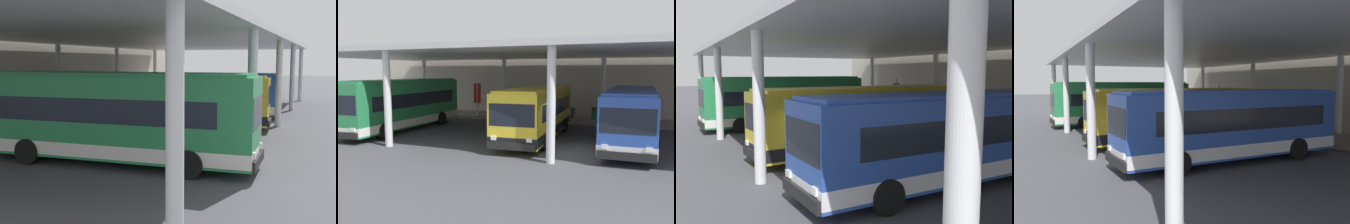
% 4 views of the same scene
% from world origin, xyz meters
% --- Properties ---
extents(ground_plane, '(200.00, 200.00, 0.00)m').
position_xyz_m(ground_plane, '(0.00, 0.00, 0.00)').
color(ground_plane, '#47474C').
extents(platform_kerb, '(42.00, 4.50, 0.18)m').
position_xyz_m(platform_kerb, '(0.00, 11.75, 0.09)').
color(platform_kerb, gray).
rests_on(platform_kerb, ground).
extents(canopy_shelter, '(40.00, 17.00, 5.55)m').
position_xyz_m(canopy_shelter, '(0.00, 5.50, 5.29)').
color(canopy_shelter, silver).
rests_on(canopy_shelter, ground).
extents(bus_nearest_bay, '(2.99, 11.41, 3.57)m').
position_xyz_m(bus_nearest_bay, '(-12.25, 2.40, 1.84)').
color(bus_nearest_bay, '#28844C').
rests_on(bus_nearest_bay, ground).
extents(bus_second_bay, '(3.31, 10.69, 3.17)m').
position_xyz_m(bus_second_bay, '(-2.42, 2.96, 1.66)').
color(bus_second_bay, yellow).
rests_on(bus_second_bay, ground).
extents(bus_middle_bay, '(2.98, 10.61, 3.17)m').
position_xyz_m(bus_middle_bay, '(3.05, 3.02, 1.66)').
color(bus_middle_bay, '#284CA8').
rests_on(bus_middle_bay, ground).
extents(bench_waiting, '(1.80, 0.45, 0.92)m').
position_xyz_m(bench_waiting, '(-2.92, 11.82, 0.66)').
color(bench_waiting, '#4C515B').
rests_on(bench_waiting, platform_kerb).
extents(trash_bin, '(0.52, 0.52, 0.98)m').
position_xyz_m(trash_bin, '(-0.40, 11.79, 0.68)').
color(trash_bin, '#236638').
rests_on(trash_bin, platform_kerb).
extents(banner_sign, '(0.70, 0.12, 3.20)m').
position_xyz_m(banner_sign, '(-10.80, 10.94, 1.98)').
color(banner_sign, '#B2B2B7').
rests_on(banner_sign, platform_kerb).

